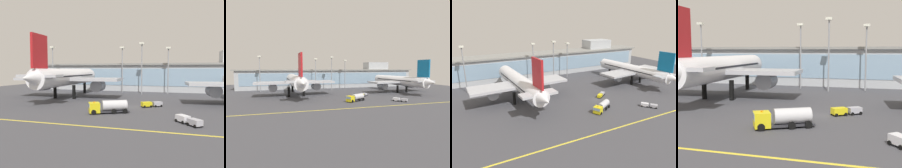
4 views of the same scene
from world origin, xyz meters
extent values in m
plane|color=#424247|center=(0.00, 0.00, 0.00)|extent=(180.00, 180.00, 0.00)
cube|color=yellow|center=(0.00, -22.00, 0.01)|extent=(144.00, 0.50, 0.01)
cube|color=#ADB2B7|center=(0.00, 46.99, 5.89)|extent=(118.69, 12.00, 11.78)
cube|color=#84A3BC|center=(0.00, 40.94, 6.48)|extent=(113.94, 0.20, 7.54)
cube|color=gray|center=(0.00, 46.99, 12.18)|extent=(121.69, 14.00, 0.80)
cylinder|color=black|center=(-29.70, 9.80, 2.31)|extent=(1.10, 1.10, 4.62)
cylinder|color=black|center=(-22.77, 10.13, 2.31)|extent=(1.10, 1.10, 4.62)
cylinder|color=black|center=(-27.11, 28.59, 2.31)|extent=(1.10, 1.10, 4.62)
cylinder|color=white|center=(-26.39, 13.20, 7.22)|extent=(7.67, 40.77, 5.78)
cone|color=white|center=(-27.42, 35.18, 7.22)|extent=(5.73, 5.45, 5.49)
cone|color=white|center=(-25.34, -9.06, 7.65)|extent=(5.20, 6.58, 4.91)
cube|color=#84A3BC|center=(-27.26, 31.83, 8.23)|extent=(4.52, 4.24, 1.73)
cube|color=black|center=(-26.39, 13.20, 7.65)|extent=(7.43, 34.29, 0.46)
cube|color=#B7BAC1|center=(-26.39, 13.20, 6.50)|extent=(37.68, 11.47, 0.92)
cylinder|color=#999EA8|center=(-36.88, 14.17, 4.22)|extent=(4.29, 5.45, 4.04)
cylinder|color=#999EA8|center=(-16.03, 15.15, 4.22)|extent=(4.29, 5.45, 4.04)
cube|color=red|center=(-25.55, -4.61, 14.73)|extent=(1.03, 7.32, 9.24)
cube|color=#B7BAC1|center=(-25.55, -4.61, 8.09)|extent=(12.12, 5.01, 0.74)
cylinder|color=#999EA8|center=(20.25, 11.46, 3.78)|extent=(4.12, 5.44, 3.63)
cylinder|color=black|center=(-6.63, -12.61, 0.55)|extent=(1.11, 0.79, 1.10)
cylinder|color=black|center=(-7.87, -10.32, 0.55)|extent=(1.11, 0.79, 1.10)
cylinder|color=black|center=(-2.68, -10.45, 0.55)|extent=(1.11, 0.79, 1.10)
cylinder|color=black|center=(-3.92, -8.17, 0.55)|extent=(1.11, 0.79, 1.10)
cylinder|color=black|center=(-0.46, -9.24, 0.55)|extent=(1.11, 0.79, 1.10)
cylinder|color=black|center=(-1.71, -6.96, 0.55)|extent=(1.11, 0.79, 1.10)
cube|color=#2D2D33|center=(-3.46, -9.40, 0.45)|extent=(7.76, 5.68, 0.30)
cube|color=yellow|center=(-7.01, -11.34, 1.40)|extent=(3.30, 3.40, 2.20)
cube|color=#84A3BC|center=(-7.01, -11.34, 1.88)|extent=(3.33, 3.36, 0.88)
cylinder|color=silver|center=(-2.98, -9.14, 1.75)|extent=(6.00, 4.69, 2.30)
cube|color=orange|center=(-7.01, -11.34, 2.62)|extent=(0.30, 0.40, 0.20)
cylinder|color=black|center=(10.60, -14.17, 0.30)|extent=(0.54, 0.59, 0.60)
cylinder|color=black|center=(11.76, -13.22, 0.30)|extent=(0.54, 0.59, 0.60)
cylinder|color=black|center=(11.75, -15.58, 0.30)|extent=(0.54, 0.59, 0.60)
cylinder|color=black|center=(12.91, -14.63, 0.30)|extent=(0.54, 0.59, 0.60)
cube|color=silver|center=(11.75, -14.40, 0.85)|extent=(2.81, 2.96, 1.10)
cylinder|color=black|center=(12.61, -16.62, 0.30)|extent=(0.52, 0.58, 0.60)
cylinder|color=black|center=(13.77, -15.67, 0.30)|extent=(0.52, 0.58, 0.60)
cylinder|color=black|center=(13.67, -17.92, 0.30)|extent=(0.52, 0.58, 0.60)
cylinder|color=black|center=(14.83, -16.97, 0.30)|extent=(0.52, 0.58, 0.60)
cube|color=#A8A8B2|center=(13.72, -16.80, 0.80)|extent=(2.68, 2.81, 1.00)
cube|color=#2D2D33|center=(12.77, -15.64, 0.45)|extent=(0.46, 0.53, 0.08)
cylinder|color=black|center=(2.55, -0.53, 0.30)|extent=(0.61, 0.51, 0.60)
cylinder|color=black|center=(1.69, 0.70, 0.30)|extent=(0.61, 0.51, 0.60)
cylinder|color=black|center=(4.04, 0.51, 0.30)|extent=(0.61, 0.51, 0.60)
cylinder|color=black|center=(3.18, 1.74, 0.30)|extent=(0.61, 0.51, 0.60)
cube|color=yellow|center=(2.86, 0.60, 0.85)|extent=(2.99, 2.72, 1.10)
cylinder|color=black|center=(5.14, 1.29, 0.30)|extent=(0.59, 0.49, 0.60)
cylinder|color=black|center=(4.28, 2.52, 0.30)|extent=(0.59, 0.49, 0.60)
cylinder|color=black|center=(6.52, 2.25, 0.30)|extent=(0.59, 0.49, 0.60)
cylinder|color=black|center=(5.66, 3.48, 0.30)|extent=(0.59, 0.49, 0.60)
cube|color=#A8A8B2|center=(5.40, 2.38, 0.80)|extent=(2.83, 2.61, 1.00)
cube|color=#2D2D33|center=(4.17, 1.52, 0.45)|extent=(0.55, 0.43, 0.08)
cylinder|color=gray|center=(-12.66, 35.39, 9.36)|extent=(0.44, 0.44, 18.73)
cube|color=silver|center=(-12.66, 35.39, 19.08)|extent=(1.80, 1.80, 0.70)
cylinder|color=gray|center=(-44.41, 32.38, 9.75)|extent=(0.44, 0.44, 19.49)
cube|color=silver|center=(-44.41, 32.38, 19.84)|extent=(1.80, 1.80, 0.70)
cylinder|color=gray|center=(-3.55, 31.01, 9.86)|extent=(0.44, 0.44, 19.72)
cube|color=silver|center=(-3.55, 31.01, 20.07)|extent=(1.80, 1.80, 0.70)
cylinder|color=gray|center=(6.38, 35.05, 9.02)|extent=(0.44, 0.44, 18.05)
cube|color=silver|center=(6.38, 35.05, 18.40)|extent=(1.80, 1.80, 0.70)
camera|label=1|loc=(11.25, -57.41, 9.84)|focal=36.03mm
camera|label=2|loc=(-32.44, -79.72, 13.28)|focal=30.04mm
camera|label=3|loc=(-47.32, -63.39, 30.61)|focal=33.66mm
camera|label=4|loc=(8.40, -50.61, 11.39)|focal=47.16mm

